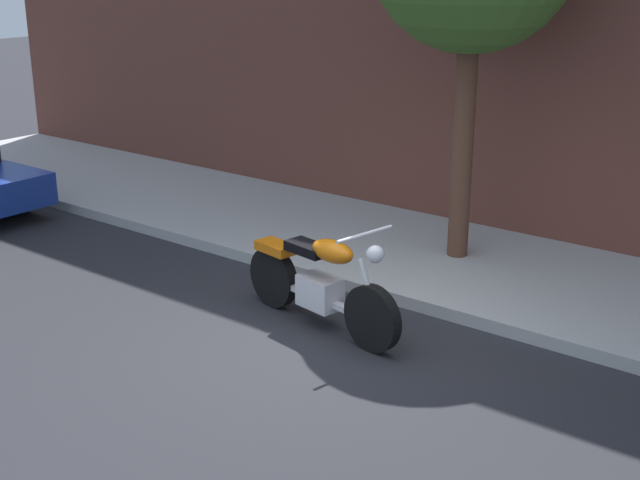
{
  "coord_description": "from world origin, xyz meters",
  "views": [
    {
      "loc": [
        4.62,
        -6.01,
        3.62
      ],
      "look_at": [
        -0.3,
        0.31,
        0.93
      ],
      "focal_mm": 48.37,
      "sensor_mm": 36.0,
      "label": 1
    }
  ],
  "objects": [
    {
      "name": "motorcycle",
      "position": [
        -0.3,
        0.32,
        0.47
      ],
      "size": [
        2.12,
        0.76,
        1.16
      ],
      "color": "black",
      "rests_on": "ground"
    },
    {
      "name": "ground_plane",
      "position": [
        0.0,
        0.0,
        0.0
      ],
      "size": [
        60.0,
        60.0,
        0.0
      ],
      "primitive_type": "plane",
      "color": "#28282D"
    },
    {
      "name": "sidewalk",
      "position": [
        0.0,
        2.62,
        0.07
      ],
      "size": [
        20.73,
        2.77,
        0.14
      ],
      "primitive_type": "cube",
      "color": "#ADADAD",
      "rests_on": "ground"
    }
  ]
}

